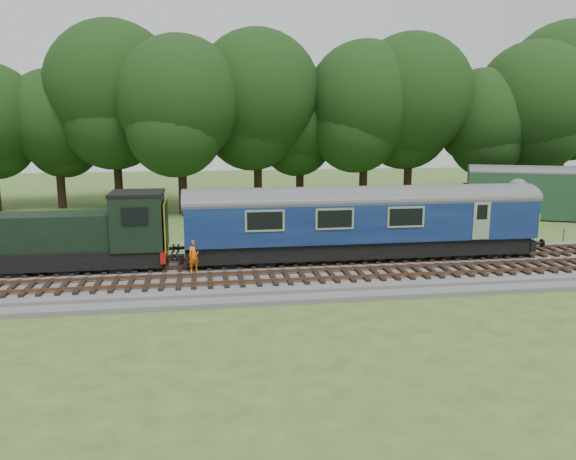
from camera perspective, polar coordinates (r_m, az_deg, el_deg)
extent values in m
plane|color=#375920|center=(27.36, -0.54, -4.70)|extent=(120.00, 120.00, 0.00)
cube|color=#4C4C4F|center=(27.31, -0.54, -4.35)|extent=(70.00, 7.00, 0.35)
cube|color=brown|center=(27.88, -0.75, -3.35)|extent=(66.50, 0.07, 0.14)
cube|color=brown|center=(29.26, -1.14, -2.66)|extent=(66.50, 0.07, 0.14)
cube|color=brown|center=(25.02, 0.22, -5.04)|extent=(66.50, 0.07, 0.14)
cube|color=brown|center=(26.39, -0.27, -4.19)|extent=(66.50, 0.07, 0.14)
cube|color=black|center=(29.33, 7.49, -1.58)|extent=(17.46, 2.52, 0.85)
cube|color=#0E174B|center=(29.06, 7.56, 1.16)|extent=(18.00, 2.80, 2.05)
cube|color=yellow|center=(32.80, 22.86, 0.84)|extent=(0.06, 2.74, 1.30)
cube|color=black|center=(31.56, 18.01, -1.51)|extent=(2.60, 2.00, 0.55)
cube|color=black|center=(28.31, -4.27, -2.39)|extent=(2.60, 2.00, 0.55)
cube|color=black|center=(28.90, -21.13, -2.54)|extent=(8.73, 2.39, 0.85)
cube|color=black|center=(28.93, -23.62, -0.17)|extent=(6.30, 2.08, 1.70)
cube|color=black|center=(28.05, -14.97, 0.89)|extent=(2.40, 2.55, 2.60)
cube|color=#9B120B|center=(28.26, -12.43, -2.23)|extent=(0.25, 2.60, 0.55)
cube|color=yellow|center=(27.97, -12.27, 0.57)|extent=(0.06, 2.55, 2.30)
imported|color=orange|center=(26.88, -9.52, -2.61)|extent=(0.70, 0.63, 1.59)
cube|color=#1B3C23|center=(47.65, 27.15, 3.10)|extent=(15.33, 8.60, 3.50)
cube|color=#1B3C23|center=(47.11, 19.93, 2.75)|extent=(3.29, 3.29, 2.35)
cube|color=black|center=(46.96, 20.03, 4.28)|extent=(3.62, 3.62, 0.19)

